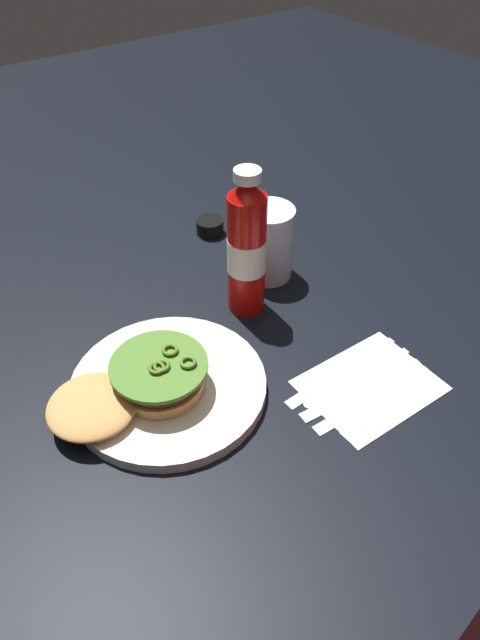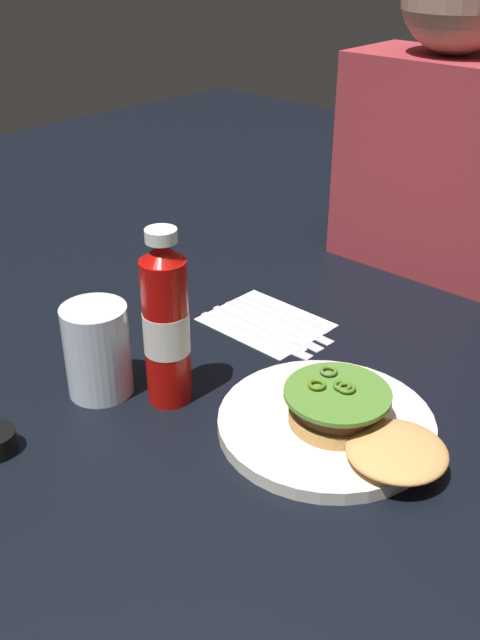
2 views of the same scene
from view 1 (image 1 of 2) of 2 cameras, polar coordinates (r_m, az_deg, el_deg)
name	(u,v)px [view 1 (image 1 of 2)]	position (r m, az deg, el deg)	size (l,w,h in m)	color
ground_plane	(212,350)	(0.88, -2.85, -3.02)	(3.00, 3.00, 0.00)	black
dinner_plate	(169,386)	(0.82, -7.16, -6.57)	(0.28, 0.28, 0.02)	silver
burger_sandwich	(135,386)	(0.79, -10.42, -6.56)	(0.22, 0.14, 0.05)	tan
ketchup_bottle	(247,249)	(0.88, 0.68, 7.11)	(0.06, 0.06, 0.25)	#B30C07
water_glass	(268,243)	(0.99, 2.78, 7.73)	(0.09, 0.09, 0.13)	silver
condiment_cup	(210,226)	(1.13, -3.03, 9.33)	(0.05, 0.05, 0.03)	black
napkin	(370,385)	(0.84, 12.87, -6.35)	(0.19, 0.15, 0.00)	white
butter_knife	(336,374)	(0.85, 9.62, -5.31)	(0.22, 0.02, 0.00)	silver
spoon_utensil	(344,383)	(0.84, 10.35, -6.19)	(0.20, 0.03, 0.00)	silver
table_knife	(356,391)	(0.83, 11.50, -6.94)	(0.21, 0.03, 0.00)	silver
steak_knife	(367,401)	(0.82, 12.61, -7.90)	(0.21, 0.02, 0.00)	silver
fork_utensil	(384,409)	(0.81, 14.18, -8.65)	(0.18, 0.02, 0.00)	silver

